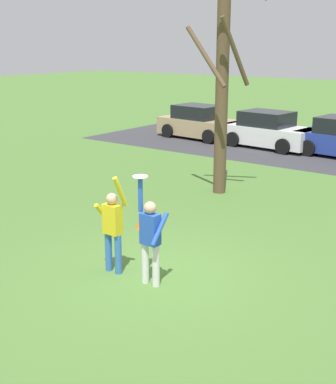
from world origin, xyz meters
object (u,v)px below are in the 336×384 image
(person_catcher, at_px, (150,236))
(bare_tree_tall, at_px, (222,83))
(field_cone_orange, at_px, (141,222))
(person_defender, at_px, (113,226))
(parked_car_white, at_px, (268,131))
(frisbee_disc, at_px, (140,177))
(parked_car_tan, at_px, (199,123))

(person_catcher, xyz_separation_m, bare_tree_tall, (-2.35, 6.29, 2.34))
(field_cone_orange, bearing_deg, person_defender, -61.86)
(parked_car_white, bearing_deg, person_defender, -70.21)
(parked_car_white, height_order, bare_tree_tall, bare_tree_tall)
(frisbee_disc, xyz_separation_m, parked_car_tan, (-8.13, 14.13, -1.37))
(person_catcher, bearing_deg, frisbee_disc, 0.00)
(person_defender, relative_size, frisbee_disc, 7.24)
(frisbee_disc, xyz_separation_m, field_cone_orange, (-1.97, 2.32, -1.93))
(frisbee_disc, bearing_deg, person_catcher, 0.10)
(person_catcher, relative_size, person_defender, 1.02)
(frisbee_disc, height_order, parked_car_tan, frisbee_disc)
(parked_car_tan, relative_size, field_cone_orange, 13.27)
(person_defender, xyz_separation_m, field_cone_orange, (-1.24, 2.32, -0.82))
(bare_tree_tall, bearing_deg, frisbee_disc, -71.33)
(parked_car_tan, height_order, parked_car_white, same)
(person_catcher, bearing_deg, parked_car_tan, -59.51)
(parked_car_tan, xyz_separation_m, field_cone_orange, (6.16, -11.81, -0.57))
(person_defender, bearing_deg, bare_tree_tall, 102.41)
(person_defender, height_order, frisbee_disc, frisbee_disc)
(parked_car_tan, bearing_deg, frisbee_disc, -54.85)
(field_cone_orange, bearing_deg, frisbee_disc, -49.64)
(frisbee_disc, relative_size, field_cone_orange, 0.88)
(person_catcher, bearing_deg, field_cone_orange, -46.66)
(frisbee_disc, bearing_deg, parked_car_tan, 119.91)
(person_defender, bearing_deg, parked_car_white, 104.46)
(person_catcher, distance_m, person_defender, 0.95)
(bare_tree_tall, distance_m, field_cone_orange, 5.08)
(person_defender, height_order, parked_car_tan, person_defender)
(person_catcher, relative_size, parked_car_tan, 0.49)
(person_catcher, xyz_separation_m, field_cone_orange, (-2.20, 2.32, -0.82))
(parked_car_white, bearing_deg, parked_car_tan, -177.24)
(parked_car_tan, distance_m, field_cone_orange, 13.33)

